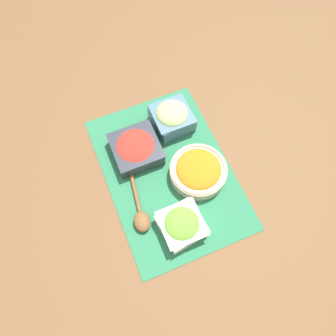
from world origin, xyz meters
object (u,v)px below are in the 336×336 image
at_px(lettuce_bowl, 182,225).
at_px(wooden_spoon, 141,216).
at_px(carrot_bowl, 198,171).
at_px(tomato_bowl, 136,148).
at_px(cucumber_bowl, 172,117).

xyz_separation_m(lettuce_bowl, wooden_spoon, (0.07, 0.10, -0.02)).
height_order(lettuce_bowl, carrot_bowl, lettuce_bowl).
distance_m(lettuce_bowl, tomato_bowl, 0.28).
relative_size(carrot_bowl, cucumber_bowl, 1.36).
bearing_deg(carrot_bowl, lettuce_bowl, 139.75).
height_order(tomato_bowl, carrot_bowl, same).
height_order(lettuce_bowl, cucumber_bowl, cucumber_bowl).
bearing_deg(tomato_bowl, carrot_bowl, -134.48).
height_order(lettuce_bowl, wooden_spoon, lettuce_bowl).
bearing_deg(cucumber_bowl, tomato_bowl, 110.98).
xyz_separation_m(carrot_bowl, wooden_spoon, (-0.06, 0.21, -0.02)).
xyz_separation_m(cucumber_bowl, wooden_spoon, (-0.26, 0.21, -0.03)).
relative_size(carrot_bowl, wooden_spoon, 0.90).
distance_m(lettuce_bowl, wooden_spoon, 0.12).
height_order(tomato_bowl, cucumber_bowl, cucumber_bowl).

